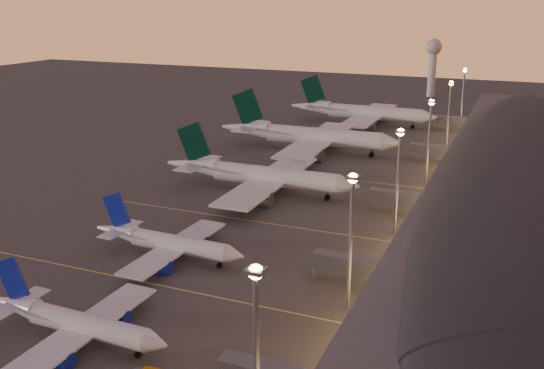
# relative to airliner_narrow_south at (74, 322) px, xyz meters

# --- Properties ---
(ground) EXTENTS (700.00, 700.00, 0.00)m
(ground) POSITION_rel_airliner_narrow_south_xyz_m (2.67, 27.51, -3.34)
(ground) COLOR #3C3A38
(airliner_narrow_south) EXTENTS (36.01, 32.04, 12.91)m
(airliner_narrow_south) POSITION_rel_airliner_narrow_south_xyz_m (0.00, 0.00, 0.00)
(airliner_narrow_south) COLOR silver
(airliner_narrow_south) RESTS_ON ground
(airliner_narrow_north) EXTENTS (37.33, 33.26, 13.37)m
(airliner_narrow_north) POSITION_rel_airliner_narrow_south_xyz_m (-4.14, 34.74, 0.12)
(airliner_narrow_north) COLOR silver
(airliner_narrow_north) RESTS_ON ground
(airliner_wide_near) EXTENTS (60.35, 54.76, 19.36)m
(airliner_wide_near) POSITION_rel_airliner_narrow_south_xyz_m (-4.93, 85.29, 1.65)
(airliner_wide_near) COLOR silver
(airliner_wide_near) RESTS_ON ground
(airliner_wide_mid) EXTENTS (69.20, 62.86, 22.19)m
(airliner_wide_mid) POSITION_rel_airliner_narrow_south_xyz_m (-8.42, 137.39, 2.37)
(airliner_wide_mid) COLOR silver
(airliner_wide_mid) RESTS_ON ground
(airliner_wide_far) EXTENTS (66.26, 60.10, 21.27)m
(airliner_wide_far) POSITION_rel_airliner_narrow_south_xyz_m (-3.08, 193.45, 2.14)
(airliner_wide_far) COLOR silver
(airliner_wide_far) RESTS_ON ground
(terminal_building) EXTENTS (56.35, 255.00, 17.46)m
(terminal_building) POSITION_rel_airliner_narrow_south_xyz_m (64.51, 99.98, 5.44)
(terminal_building) COLOR #4E4E53
(terminal_building) RESTS_ON ground
(light_masts) EXTENTS (2.20, 217.20, 25.90)m
(light_masts) POSITION_rel_airliner_narrow_south_xyz_m (38.67, 92.51, 14.22)
(light_masts) COLOR slate
(light_masts) RESTS_ON ground
(radar_tower) EXTENTS (9.00, 9.00, 32.50)m
(radar_tower) POSITION_rel_airliner_narrow_south_xyz_m (12.67, 287.51, 18.54)
(radar_tower) COLOR silver
(radar_tower) RESTS_ON ground
(lane_markings) EXTENTS (90.00, 180.36, 0.00)m
(lane_markings) POSITION_rel_airliner_narrow_south_xyz_m (2.67, 67.51, -3.33)
(lane_markings) COLOR #D8C659
(lane_markings) RESTS_ON ground
(baggage_tug_b) EXTENTS (3.60, 3.07, 1.03)m
(baggage_tug_b) POSITION_rel_airliner_narrow_south_xyz_m (28.26, 4.42, -2.87)
(baggage_tug_b) COLOR #C07602
(baggage_tug_b) RESTS_ON ground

